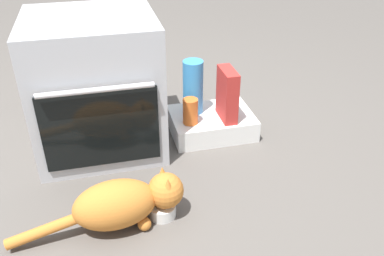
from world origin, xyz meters
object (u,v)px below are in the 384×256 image
oven (96,85)px  water_bottle (193,87)px  cereal_box (227,95)px  food_bowl (162,209)px  cat (124,202)px  sauce_jar (190,111)px  pantry_cabinet (211,123)px

oven → water_bottle: 0.51m
cereal_box → water_bottle: bearing=144.9°
food_bowl → cat: size_ratio=0.16×
cat → sauce_jar: (0.41, 0.55, 0.07)m
food_bowl → water_bottle: size_ratio=0.39×
pantry_cabinet → cat: cat is taller
cereal_box → water_bottle: size_ratio=0.93×
oven → pantry_cabinet: bearing=-2.8°
oven → cereal_box: bearing=-7.4°
sauce_jar → pantry_cabinet: bearing=25.3°
cereal_box → food_bowl: bearing=-129.9°
oven → cat: (0.06, -0.65, -0.23)m
oven → sauce_jar: oven is taller
food_bowl → cat: bearing=-174.8°
food_bowl → cereal_box: 0.75m
cat → sauce_jar: 0.69m
sauce_jar → cereal_box: cereal_box is taller
sauce_jar → water_bottle: (0.04, 0.12, 0.08)m
cat → oven: bearing=89.7°
food_bowl → cat: (-0.16, -0.01, 0.08)m
pantry_cabinet → food_bowl: size_ratio=3.90×
oven → food_bowl: oven is taller
cat → cereal_box: 0.84m
oven → water_bottle: oven is taller
sauce_jar → food_bowl: bearing=-115.2°
pantry_cabinet → food_bowl: bearing=-122.9°
cereal_box → water_bottle: 0.20m
pantry_cabinet → sauce_jar: 0.20m
cereal_box → water_bottle: (-0.16, 0.11, 0.01)m
oven → water_bottle: (0.51, 0.03, -0.08)m
food_bowl → cat: cat is taller
pantry_cabinet → oven: bearing=177.2°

